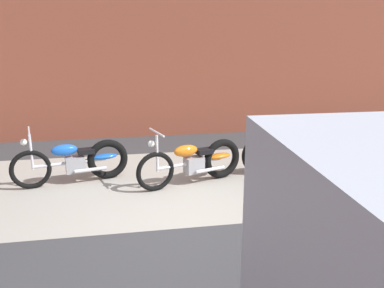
{
  "coord_description": "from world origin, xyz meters",
  "views": [
    {
      "loc": [
        -0.86,
        -5.07,
        2.7
      ],
      "look_at": [
        0.28,
        1.53,
        0.75
      ],
      "focal_mm": 38.66,
      "sensor_mm": 36.0,
      "label": 1
    }
  ],
  "objects": [
    {
      "name": "ground_plane",
      "position": [
        0.0,
        0.0,
        0.0
      ],
      "size": [
        80.0,
        80.0,
        0.0
      ],
      "primitive_type": "plane",
      "color": "#38383A"
    },
    {
      "name": "sidewalk_slab",
      "position": [
        0.0,
        1.75,
        0.0
      ],
      "size": [
        36.0,
        3.5,
        0.01
      ],
      "primitive_type": "cube",
      "color": "#9E998E",
      "rests_on": "ground"
    },
    {
      "name": "brick_building_wall",
      "position": [
        0.0,
        5.2,
        2.97
      ],
      "size": [
        36.0,
        0.5,
        5.93
      ],
      "primitive_type": "cube",
      "color": "brown",
      "rests_on": "ground"
    },
    {
      "name": "motorcycle_blue",
      "position": [
        -1.63,
        2.03,
        0.4
      ],
      "size": [
        1.98,
        0.69,
        1.03
      ],
      "rotation": [
        0.0,
        0.0,
        3.35
      ],
      "color": "black",
      "rests_on": "ground"
    },
    {
      "name": "motorcycle_orange",
      "position": [
        0.41,
        1.65,
        0.4
      ],
      "size": [
        1.94,
        0.85,
        1.03
      ],
      "rotation": [
        0.0,
        0.0,
        3.46
      ],
      "color": "black",
      "rests_on": "ground"
    },
    {
      "name": "motorcycle_green",
      "position": [
        2.13,
        1.84,
        0.4
      ],
      "size": [
        2.01,
        0.58,
        1.03
      ],
      "rotation": [
        0.0,
        0.0,
        -0.05
      ],
      "color": "black",
      "rests_on": "ground"
    }
  ]
}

